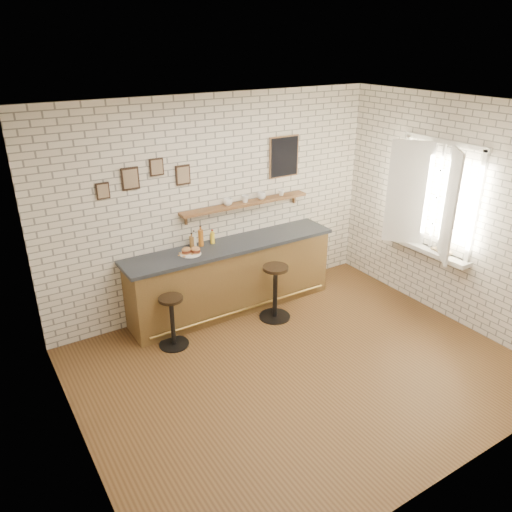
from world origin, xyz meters
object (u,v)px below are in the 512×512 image
(shelf_cup_c, at_px, (261,196))
(shelf_cup_b, at_px, (245,199))
(ciabatta_sandwich, at_px, (191,250))
(bar_stool_left, at_px, (172,320))
(bar_counter, at_px, (232,277))
(condiment_bottle_yellow, at_px, (213,238))
(sandwich_plate, at_px, (190,254))
(bitters_bottle_white, at_px, (194,241))
(book_upper, at_px, (438,251))
(shelf_cup_a, at_px, (228,202))
(book_lower, at_px, (437,251))
(bitters_bottle_amber, at_px, (201,238))
(bitters_bottle_brown, at_px, (192,242))
(bar_stool_right, at_px, (275,291))
(shelf_cup_d, at_px, (281,193))

(shelf_cup_c, bearing_deg, shelf_cup_b, 105.02)
(ciabatta_sandwich, xyz_separation_m, bar_stool_left, (-0.49, -0.42, -0.69))
(bar_counter, distance_m, condiment_bottle_yellow, 0.64)
(sandwich_plate, height_order, bitters_bottle_white, bitters_bottle_white)
(sandwich_plate, xyz_separation_m, book_upper, (2.97, -1.59, -0.06))
(shelf_cup_a, bearing_deg, bar_stool_left, -155.20)
(condiment_bottle_yellow, bearing_deg, ciabatta_sandwich, -156.03)
(bitters_bottle_white, bearing_deg, book_lower, -31.81)
(shelf_cup_a, bearing_deg, bitters_bottle_white, -179.60)
(bitters_bottle_amber, bearing_deg, bitters_bottle_brown, 180.00)
(bitters_bottle_brown, relative_size, bar_stool_left, 0.31)
(bitters_bottle_brown, height_order, bar_stool_right, bitters_bottle_brown)
(shelf_cup_c, xyz_separation_m, book_upper, (1.72, -1.82, -0.59))
(bitters_bottle_white, distance_m, book_lower, 3.33)
(bitters_bottle_amber, bearing_deg, book_upper, -33.14)
(book_upper, bearing_deg, ciabatta_sandwich, -172.82)
(condiment_bottle_yellow, xyz_separation_m, shelf_cup_c, (0.83, 0.04, 0.46))
(bitters_bottle_white, relative_size, shelf_cup_a, 1.86)
(sandwich_plate, xyz_separation_m, shelf_cup_d, (1.60, 0.22, 0.53))
(shelf_cup_b, distance_m, shelf_cup_c, 0.27)
(shelf_cup_a, bearing_deg, ciabatta_sandwich, -165.61)
(bitters_bottle_brown, distance_m, bar_stool_right, 1.33)
(bar_counter, height_order, bitters_bottle_white, bitters_bottle_white)
(ciabatta_sandwich, relative_size, bitters_bottle_white, 1.08)
(bar_stool_right, bearing_deg, sandwich_plate, 152.13)
(bar_stool_left, height_order, shelf_cup_d, shelf_cup_d)
(bar_stool_right, relative_size, book_upper, 3.55)
(book_upper, bearing_deg, condiment_bottle_yellow, -179.49)
(bar_counter, relative_size, book_upper, 13.90)
(bitters_bottle_amber, height_order, bar_stool_left, bitters_bottle_amber)
(ciabatta_sandwich, xyz_separation_m, bitters_bottle_brown, (0.10, 0.19, 0.03))
(shelf_cup_c, xyz_separation_m, book_lower, (1.72, -1.79, -0.61))
(bar_counter, xyz_separation_m, shelf_cup_a, (0.07, 0.20, 1.04))
(bitters_bottle_amber, height_order, shelf_cup_b, shelf_cup_b)
(bitters_bottle_amber, xyz_separation_m, condiment_bottle_yellow, (0.18, 0.00, -0.04))
(book_lower, bearing_deg, shelf_cup_d, 133.72)
(shelf_cup_b, relative_size, book_upper, 0.49)
(sandwich_plate, xyz_separation_m, shelf_cup_c, (1.26, 0.22, 0.54))
(bar_counter, xyz_separation_m, book_upper, (2.34, -1.61, 0.45))
(bitters_bottle_white, height_order, shelf_cup_a, shelf_cup_a)
(bitters_bottle_brown, bearing_deg, bar_stool_left, -134.82)
(ciabatta_sandwich, height_order, book_lower, ciabatta_sandwich)
(bitters_bottle_white, xyz_separation_m, book_upper, (2.82, -1.78, -0.15))
(bitters_bottle_amber, xyz_separation_m, shelf_cup_b, (0.73, 0.04, 0.42))
(sandwich_plate, height_order, shelf_cup_c, shelf_cup_c)
(bitters_bottle_white, relative_size, book_lower, 1.02)
(sandwich_plate, relative_size, shelf_cup_a, 2.16)
(bitters_bottle_brown, distance_m, bitters_bottle_amber, 0.14)
(bar_counter, relative_size, bar_stool_right, 3.92)
(bar_counter, height_order, bitters_bottle_brown, bitters_bottle_brown)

